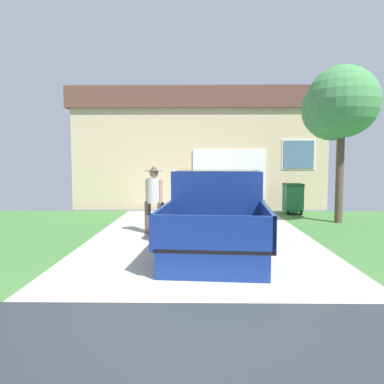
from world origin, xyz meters
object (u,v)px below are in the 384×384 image
(pickup_truck, at_px, (217,209))
(wheeled_trash_bin, at_px, (293,197))
(person_with_hat, at_px, (154,196))
(house_with_garage, at_px, (199,151))
(front_yard_tree, at_px, (339,106))
(handbag, at_px, (156,230))

(pickup_truck, bearing_deg, wheeled_trash_bin, 61.66)
(pickup_truck, height_order, person_with_hat, person_with_hat)
(pickup_truck, relative_size, person_with_hat, 3.19)
(person_with_hat, bearing_deg, wheeled_trash_bin, 64.65)
(house_with_garage, relative_size, front_yard_tree, 2.19)
(handbag, xyz_separation_m, front_yard_tree, (5.07, 1.88, 3.27))
(house_with_garage, bearing_deg, wheeled_trash_bin, -53.04)
(person_with_hat, xyz_separation_m, front_yard_tree, (5.12, 1.73, 2.45))
(house_with_garage, height_order, wheeled_trash_bin, house_with_garage)
(handbag, distance_m, wheeled_trash_bin, 5.79)
(front_yard_tree, bearing_deg, house_with_garage, 122.52)
(handbag, distance_m, front_yard_tree, 6.32)
(pickup_truck, bearing_deg, handbag, 164.02)
(person_with_hat, relative_size, house_with_garage, 0.17)
(handbag, xyz_separation_m, wheeled_trash_bin, (4.31, 3.84, 0.44))
(person_with_hat, relative_size, wheeled_trash_bin, 1.62)
(handbag, distance_m, house_with_garage, 8.47)
(pickup_truck, relative_size, front_yard_tree, 1.21)
(handbag, bearing_deg, pickup_truck, -20.46)
(front_yard_tree, height_order, wheeled_trash_bin, front_yard_tree)
(person_with_hat, distance_m, front_yard_tree, 5.93)
(pickup_truck, distance_m, wheeled_trash_bin, 5.23)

